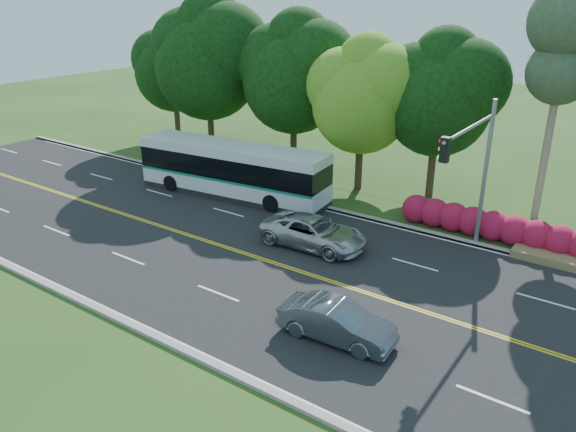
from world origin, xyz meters
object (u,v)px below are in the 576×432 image
Objects in this scene: traffic_signal at (475,160)px; suv at (313,232)px; sedan at (337,322)px; transit_bus at (233,171)px.

traffic_signal reaches higher than suv.
sedan is (-1.44, -8.88, -3.97)m from traffic_signal.
transit_bus is 8.47m from suv.
transit_bus reaches higher than sedan.
traffic_signal is 1.68× the size of sedan.
sedan is 7.73m from suv.
sedan is 0.81× the size of suv.
transit_bus is at bearing 64.71° from suv.
suv is at bearing -155.51° from traffic_signal.
suv is (7.78, -3.26, -0.82)m from transit_bus.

